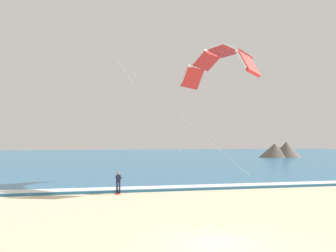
% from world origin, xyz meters
% --- Properties ---
extents(ground_plane, '(200.00, 200.00, 0.00)m').
position_xyz_m(ground_plane, '(0.00, 0.00, 0.00)').
color(ground_plane, beige).
extents(sea, '(200.00, 120.00, 0.20)m').
position_xyz_m(sea, '(0.00, 74.75, 0.10)').
color(sea, teal).
rests_on(sea, ground).
extents(surf_foam, '(200.00, 1.82, 0.04)m').
position_xyz_m(surf_foam, '(0.00, 15.75, 0.22)').
color(surf_foam, white).
rests_on(surf_foam, sea).
extents(surfboard, '(0.77, 1.47, 0.09)m').
position_xyz_m(surfboard, '(-2.51, 14.42, 0.03)').
color(surfboard, '#E04C38').
rests_on(surfboard, ground).
extents(kitesurfer, '(0.60, 0.60, 1.69)m').
position_xyz_m(kitesurfer, '(-2.51, 14.44, 0.94)').
color(kitesurfer, '#191E38').
rests_on(kitesurfer, ground).
extents(kite_primary, '(11.58, 9.47, 11.53)m').
position_xyz_m(kite_primary, '(6.91, 17.56, 11.30)').
color(kite_primary, red).
extents(headland_right, '(9.52, 7.89, 3.75)m').
position_xyz_m(headland_right, '(38.02, 60.98, 1.77)').
color(headland_right, '#665B51').
rests_on(headland_right, ground).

